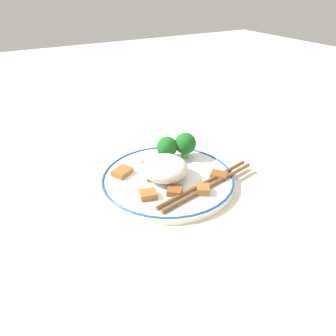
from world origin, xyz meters
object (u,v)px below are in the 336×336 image
(plate, at_px, (168,179))
(broccoli_back_left, at_px, (185,144))
(chopsticks, at_px, (207,184))
(broccoli_back_center, at_px, (167,147))

(plate, relative_size, broccoli_back_left, 4.70)
(plate, relative_size, chopsticks, 1.11)
(plate, xyz_separation_m, broccoli_back_left, (-0.05, 0.07, 0.04))
(plate, relative_size, broccoli_back_center, 5.22)
(plate, height_order, broccoli_back_center, broccoli_back_center)
(plate, distance_m, broccoli_back_center, 0.08)
(broccoli_back_left, bearing_deg, broccoli_back_center, -109.81)
(chopsticks, bearing_deg, broccoli_back_center, -174.82)
(plate, xyz_separation_m, broccoli_back_center, (-0.07, 0.04, 0.03))
(broccoli_back_center, distance_m, chopsticks, 0.13)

